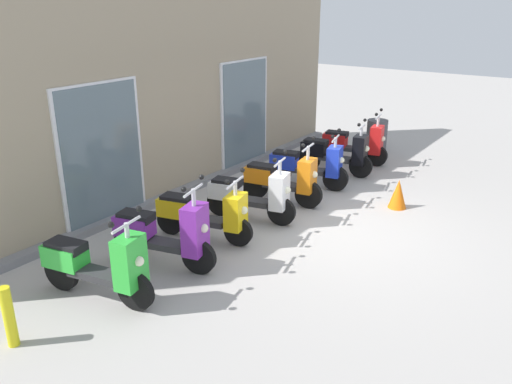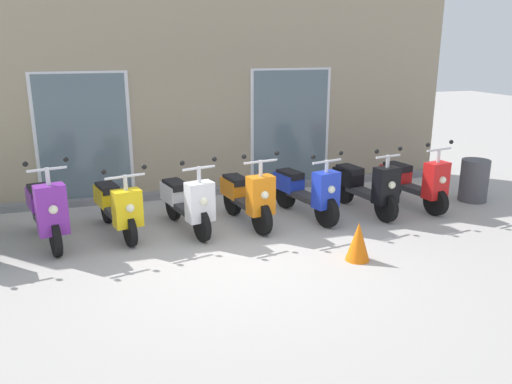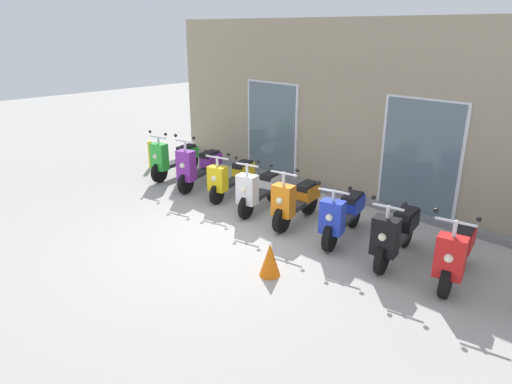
{
  "view_description": "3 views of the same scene",
  "coord_description": "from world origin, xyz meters",
  "px_view_note": "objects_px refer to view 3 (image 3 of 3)",
  "views": [
    {
      "loc": [
        -6.88,
        -3.32,
        3.46
      ],
      "look_at": [
        -0.74,
        1.0,
        0.64
      ],
      "focal_mm": 36.1,
      "sensor_mm": 36.0,
      "label": 1
    },
    {
      "loc": [
        -1.67,
        -6.08,
        2.74
      ],
      "look_at": [
        0.4,
        0.57,
        0.72
      ],
      "focal_mm": 36.1,
      "sensor_mm": 36.0,
      "label": 2
    },
    {
      "loc": [
        5.58,
        -4.98,
        3.5
      ],
      "look_at": [
        -0.13,
        0.81,
        0.59
      ],
      "focal_mm": 32.34,
      "sensor_mm": 36.0,
      "label": 3
    }
  ],
  "objects_px": {
    "scooter_orange": "(296,200)",
    "scooter_red": "(456,253)",
    "scooter_purple": "(199,166)",
    "scooter_black": "(396,232)",
    "scooter_yellow": "(232,177)",
    "scooter_green": "(174,158)",
    "scooter_blue": "(343,214)",
    "scooter_white": "(260,188)",
    "traffic_cone": "(270,260)",
    "curb_bollard": "(151,154)"
  },
  "relations": [
    {
      "from": "scooter_yellow",
      "to": "curb_bollard",
      "type": "xyz_separation_m",
      "value": [
        -3.14,
        -0.02,
        -0.09
      ]
    },
    {
      "from": "traffic_cone",
      "to": "scooter_blue",
      "type": "bearing_deg",
      "value": 89.41
    },
    {
      "from": "scooter_blue",
      "to": "traffic_cone",
      "type": "distance_m",
      "value": 1.84
    },
    {
      "from": "scooter_green",
      "to": "scooter_red",
      "type": "bearing_deg",
      "value": -0.97
    },
    {
      "from": "scooter_green",
      "to": "scooter_yellow",
      "type": "bearing_deg",
      "value": 1.82
    },
    {
      "from": "scooter_purple",
      "to": "scooter_black",
      "type": "distance_m",
      "value": 4.97
    },
    {
      "from": "scooter_red",
      "to": "curb_bollard",
      "type": "bearing_deg",
      "value": 178.83
    },
    {
      "from": "scooter_orange",
      "to": "scooter_blue",
      "type": "relative_size",
      "value": 0.95
    },
    {
      "from": "scooter_green",
      "to": "traffic_cone",
      "type": "bearing_deg",
      "value": -20.76
    },
    {
      "from": "scooter_green",
      "to": "scooter_black",
      "type": "height_order",
      "value": "scooter_green"
    },
    {
      "from": "scooter_white",
      "to": "scooter_blue",
      "type": "xyz_separation_m",
      "value": [
        1.95,
        0.05,
        -0.02
      ]
    },
    {
      "from": "scooter_purple",
      "to": "scooter_black",
      "type": "relative_size",
      "value": 0.96
    },
    {
      "from": "scooter_orange",
      "to": "scooter_red",
      "type": "xyz_separation_m",
      "value": [
        3.0,
        -0.01,
        0.0
      ]
    },
    {
      "from": "scooter_yellow",
      "to": "scooter_black",
      "type": "distance_m",
      "value": 4.02
    },
    {
      "from": "scooter_yellow",
      "to": "traffic_cone",
      "type": "relative_size",
      "value": 3.01
    },
    {
      "from": "scooter_black",
      "to": "scooter_blue",
      "type": "bearing_deg",
      "value": 175.75
    },
    {
      "from": "scooter_blue",
      "to": "scooter_black",
      "type": "xyz_separation_m",
      "value": [
        1.04,
        -0.08,
        0.02
      ]
    },
    {
      "from": "traffic_cone",
      "to": "scooter_yellow",
      "type": "bearing_deg",
      "value": 146.55
    },
    {
      "from": "scooter_white",
      "to": "traffic_cone",
      "type": "height_order",
      "value": "scooter_white"
    },
    {
      "from": "scooter_green",
      "to": "scooter_orange",
      "type": "relative_size",
      "value": 1.05
    },
    {
      "from": "scooter_purple",
      "to": "scooter_black",
      "type": "bearing_deg",
      "value": -0.5
    },
    {
      "from": "scooter_green",
      "to": "scooter_red",
      "type": "relative_size",
      "value": 1.06
    },
    {
      "from": "scooter_blue",
      "to": "scooter_purple",
      "type": "bearing_deg",
      "value": -179.51
    },
    {
      "from": "traffic_cone",
      "to": "scooter_red",
      "type": "bearing_deg",
      "value": 41.33
    },
    {
      "from": "scooter_orange",
      "to": "scooter_red",
      "type": "relative_size",
      "value": 1.01
    },
    {
      "from": "scooter_purple",
      "to": "scooter_white",
      "type": "bearing_deg",
      "value": -0.44
    },
    {
      "from": "scooter_orange",
      "to": "scooter_purple",
      "type": "bearing_deg",
      "value": 179.55
    },
    {
      "from": "scooter_orange",
      "to": "scooter_black",
      "type": "xyz_separation_m",
      "value": [
        2.05,
        -0.02,
        0.01
      ]
    },
    {
      "from": "scooter_yellow",
      "to": "scooter_orange",
      "type": "distance_m",
      "value": 1.96
    },
    {
      "from": "scooter_green",
      "to": "scooter_white",
      "type": "height_order",
      "value": "scooter_green"
    },
    {
      "from": "scooter_black",
      "to": "curb_bollard",
      "type": "relative_size",
      "value": 2.28
    },
    {
      "from": "scooter_yellow",
      "to": "scooter_red",
      "type": "bearing_deg",
      "value": -2.11
    },
    {
      "from": "scooter_white",
      "to": "scooter_black",
      "type": "distance_m",
      "value": 3.0
    },
    {
      "from": "scooter_white",
      "to": "scooter_blue",
      "type": "bearing_deg",
      "value": 1.43
    },
    {
      "from": "scooter_black",
      "to": "traffic_cone",
      "type": "distance_m",
      "value": 2.06
    },
    {
      "from": "scooter_green",
      "to": "scooter_black",
      "type": "relative_size",
      "value": 1.01
    },
    {
      "from": "scooter_blue",
      "to": "traffic_cone",
      "type": "height_order",
      "value": "scooter_blue"
    },
    {
      "from": "scooter_white",
      "to": "scooter_orange",
      "type": "xyz_separation_m",
      "value": [
        0.94,
        -0.01,
        -0.01
      ]
    },
    {
      "from": "scooter_orange",
      "to": "traffic_cone",
      "type": "relative_size",
      "value": 2.93
    },
    {
      "from": "scooter_yellow",
      "to": "scooter_orange",
      "type": "height_order",
      "value": "scooter_orange"
    },
    {
      "from": "scooter_black",
      "to": "scooter_green",
      "type": "bearing_deg",
      "value": 178.8
    },
    {
      "from": "scooter_purple",
      "to": "traffic_cone",
      "type": "distance_m",
      "value": 4.31
    },
    {
      "from": "scooter_white",
      "to": "scooter_black",
      "type": "xyz_separation_m",
      "value": [
        3.0,
        -0.03,
        0.01
      ]
    },
    {
      "from": "scooter_purple",
      "to": "scooter_white",
      "type": "height_order",
      "value": "scooter_purple"
    },
    {
      "from": "scooter_red",
      "to": "curb_bollard",
      "type": "height_order",
      "value": "scooter_red"
    },
    {
      "from": "scooter_purple",
      "to": "scooter_white",
      "type": "xyz_separation_m",
      "value": [
        1.97,
        -0.02,
        -0.05
      ]
    },
    {
      "from": "scooter_orange",
      "to": "curb_bollard",
      "type": "xyz_separation_m",
      "value": [
        -5.1,
        0.15,
        -0.1
      ]
    },
    {
      "from": "scooter_purple",
      "to": "scooter_yellow",
      "type": "distance_m",
      "value": 0.97
    },
    {
      "from": "scooter_green",
      "to": "curb_bollard",
      "type": "relative_size",
      "value": 2.29
    },
    {
      "from": "scooter_green",
      "to": "scooter_black",
      "type": "bearing_deg",
      "value": -1.2
    }
  ]
}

